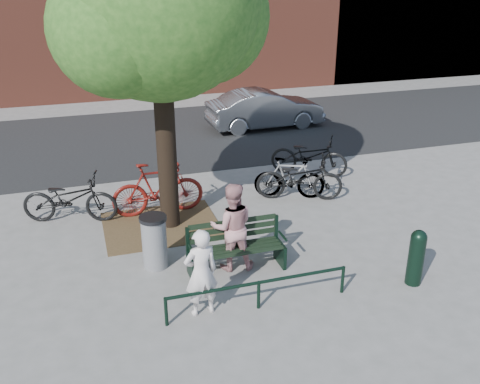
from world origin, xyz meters
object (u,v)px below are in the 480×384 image
object	(u,v)px
person_left	(201,273)
litter_bin	(154,241)
bicycle_c	(299,178)
bollard	(416,255)
park_bench	(235,245)
person_right	(232,227)
parked_car	(265,109)

from	to	relation	value
person_left	litter_bin	world-z (taller)	person_left
litter_bin	bicycle_c	xyz separation A→B (m)	(3.73, 2.04, 0.01)
bollard	litter_bin	size ratio (longest dim) A/B	1.02
park_bench	bicycle_c	distance (m)	3.48
person_right	parked_car	distance (m)	9.12
park_bench	bollard	bearing A→B (deg)	-26.31
park_bench	bollard	world-z (taller)	bollard
bicycle_c	parked_car	world-z (taller)	parked_car
person_right	bicycle_c	distance (m)	3.47
person_right	person_left	bearing A→B (deg)	63.97
park_bench	parked_car	xyz separation A→B (m)	(3.63, 8.42, 0.16)
parked_car	bollard	bearing A→B (deg)	172.78
litter_bin	parked_car	bearing A→B (deg)	57.67
parked_car	litter_bin	bearing A→B (deg)	145.15
litter_bin	bicycle_c	size ratio (longest dim) A/B	0.50
litter_bin	parked_car	distance (m)	9.35
bicycle_c	person_left	bearing A→B (deg)	159.48
park_bench	bicycle_c	xyz separation A→B (m)	(2.36, 2.56, 0.05)
park_bench	person_left	bearing A→B (deg)	-128.56
park_bench	bollard	distance (m)	3.15
bicycle_c	parked_car	distance (m)	6.00
park_bench	person_right	size ratio (longest dim) A/B	1.05
park_bench	litter_bin	bearing A→B (deg)	159.24
litter_bin	parked_car	world-z (taller)	parked_car
person_left	litter_bin	bearing A→B (deg)	-81.16
person_left	person_right	size ratio (longest dim) A/B	0.90
person_left	bollard	size ratio (longest dim) A/B	1.44
bollard	bicycle_c	bearing A→B (deg)	96.69
park_bench	litter_bin	xyz separation A→B (m)	(-1.37, 0.52, 0.04)
person_right	litter_bin	xyz separation A→B (m)	(-1.34, 0.45, -0.31)
person_left	bicycle_c	distance (m)	4.93
park_bench	person_left	world-z (taller)	person_left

